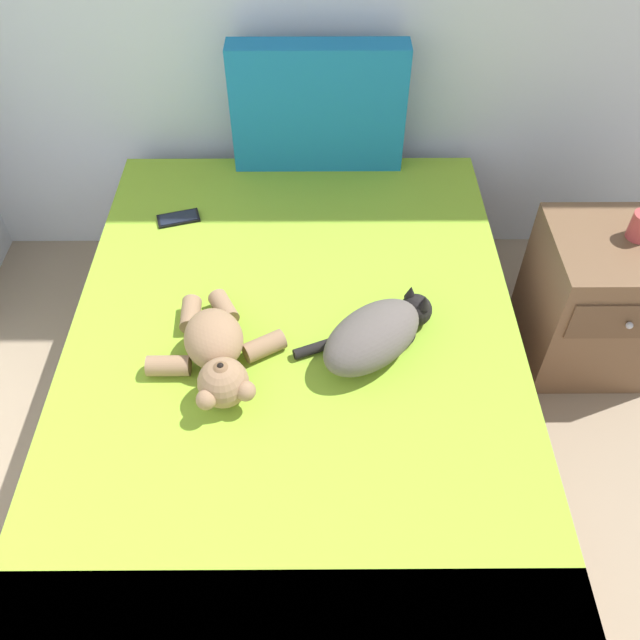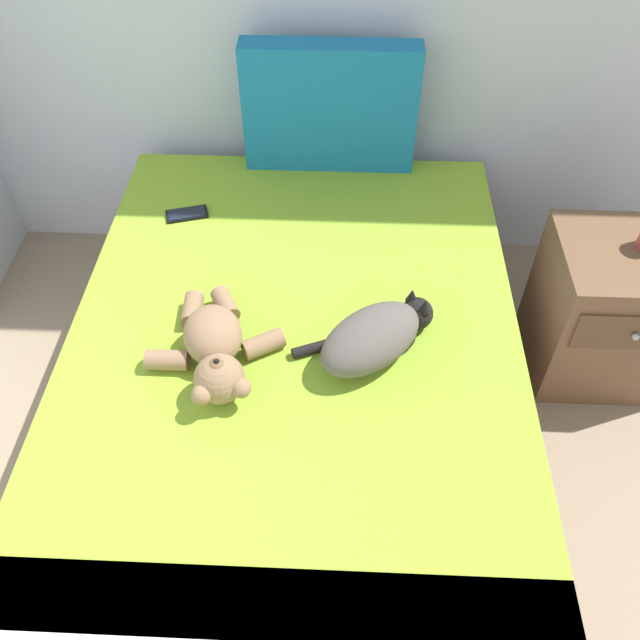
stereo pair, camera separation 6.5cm
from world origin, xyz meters
TOP-DOWN VIEW (x-y plane):
  - bed at (1.34, 2.73)m, footprint 1.42×2.01m
  - patterned_cushion at (1.42, 3.67)m, footprint 0.64×0.11m
  - cat at (1.58, 2.71)m, footprint 0.42×0.37m
  - teddy_bear at (1.13, 2.65)m, footprint 0.40×0.47m
  - cell_phone at (0.92, 3.32)m, footprint 0.16×0.11m
  - nightstand at (2.44, 3.13)m, footprint 0.45×0.46m

SIDE VIEW (x-z plane):
  - bed at x=1.34m, z-range 0.00..0.51m
  - nightstand at x=2.44m, z-range 0.00..0.56m
  - cell_phone at x=0.92m, z-range 0.51..0.52m
  - teddy_bear at x=1.13m, z-range 0.50..0.65m
  - cat at x=1.58m, z-range 0.51..0.66m
  - patterned_cushion at x=1.42m, z-range 0.51..0.99m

